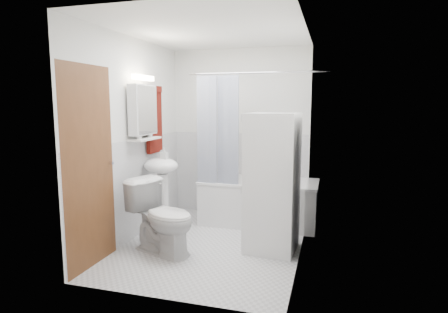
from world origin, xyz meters
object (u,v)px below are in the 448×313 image
(bathtub, at_px, (259,200))
(toilet, at_px, (163,218))
(sink, at_px, (162,177))
(washer_dryer, at_px, (272,183))

(bathtub, distance_m, toilet, 1.53)
(sink, bearing_deg, bathtub, 30.65)
(sink, bearing_deg, toilet, -64.21)
(bathtub, distance_m, sink, 1.36)
(toilet, bearing_deg, sink, 46.85)
(bathtub, xyz_separation_m, toilet, (-0.82, -1.29, 0.06))
(bathtub, relative_size, sink, 1.50)
(sink, height_order, toilet, sink)
(bathtub, bearing_deg, washer_dryer, -70.85)
(washer_dryer, bearing_deg, bathtub, 113.50)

